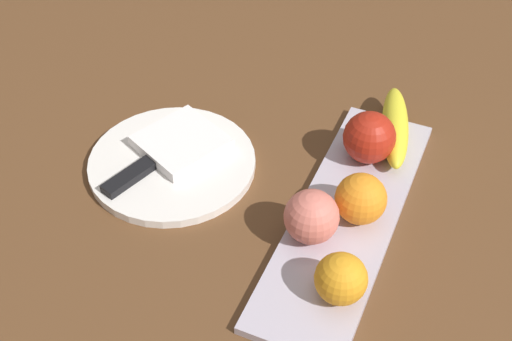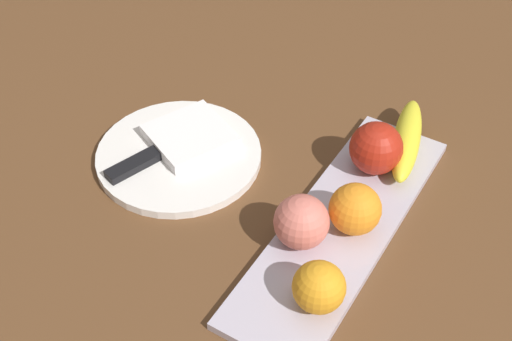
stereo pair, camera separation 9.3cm
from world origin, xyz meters
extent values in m
plane|color=brown|center=(0.00, 0.00, 0.00)|extent=(2.40, 2.40, 0.00)
cube|color=#B9B0C2|center=(0.04, 0.01, 0.01)|extent=(0.44, 0.13, 0.01)
sphere|color=#AB2213|center=(0.16, 0.02, 0.05)|extent=(0.08, 0.08, 0.08)
ellipsoid|color=yellow|center=(0.22, 0.00, 0.03)|extent=(0.19, 0.09, 0.04)
sphere|color=orange|center=(0.04, 0.00, 0.05)|extent=(0.07, 0.07, 0.07)
sphere|color=orange|center=(-0.09, -0.02, 0.04)|extent=(0.06, 0.06, 0.06)
sphere|color=#D87062|center=(-0.01, 0.05, 0.05)|extent=(0.07, 0.07, 0.07)
cylinder|color=white|center=(0.04, 0.28, 0.01)|extent=(0.24, 0.24, 0.01)
cube|color=white|center=(0.07, 0.28, 0.02)|extent=(0.15, 0.15, 0.02)
cube|color=silver|center=(0.04, 0.30, 0.01)|extent=(0.15, 0.07, 0.00)
cube|color=black|center=(-0.01, 0.32, 0.02)|extent=(0.09, 0.05, 0.01)
camera|label=1|loc=(-0.57, -0.12, 0.69)|focal=47.88mm
camera|label=2|loc=(-0.53, -0.20, 0.69)|focal=47.88mm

